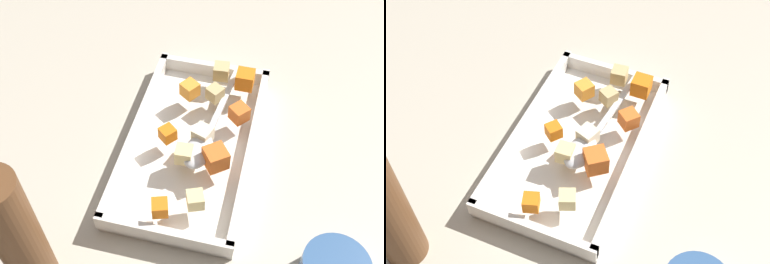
# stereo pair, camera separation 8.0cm
# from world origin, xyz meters

# --- Properties ---
(ground_plane) EXTENTS (4.00, 4.00, 0.00)m
(ground_plane) POSITION_xyz_m (0.00, 0.00, 0.00)
(ground_plane) COLOR #BCB29E
(baking_dish) EXTENTS (0.37, 0.21, 0.04)m
(baking_dish) POSITION_xyz_m (0.00, -0.02, 0.01)
(baking_dish) COLOR white
(baking_dish) RESTS_ON ground_plane
(carrot_chunk_center) EXTENTS (0.04, 0.04, 0.03)m
(carrot_chunk_center) POSITION_xyz_m (-0.05, 0.05, 0.06)
(carrot_chunk_center) COLOR orange
(carrot_chunk_center) RESTS_ON baking_dish
(carrot_chunk_rim_edge) EXTENTS (0.03, 0.03, 0.02)m
(carrot_chunk_rim_edge) POSITION_xyz_m (0.15, -0.03, 0.05)
(carrot_chunk_rim_edge) COLOR orange
(carrot_chunk_rim_edge) RESTS_ON baking_dish
(carrot_chunk_corner_se) EXTENTS (0.04, 0.04, 0.03)m
(carrot_chunk_corner_se) POSITION_xyz_m (-0.09, -0.04, 0.06)
(carrot_chunk_corner_se) COLOR orange
(carrot_chunk_corner_se) RESTS_ON baking_dish
(carrot_chunk_heap_top) EXTENTS (0.03, 0.03, 0.02)m
(carrot_chunk_heap_top) POSITION_xyz_m (0.02, -0.06, 0.05)
(carrot_chunk_heap_top) COLOR orange
(carrot_chunk_heap_top) RESTS_ON baking_dish
(carrot_chunk_corner_sw) EXTENTS (0.05, 0.05, 0.03)m
(carrot_chunk_corner_sw) POSITION_xyz_m (0.05, 0.03, 0.06)
(carrot_chunk_corner_sw) COLOR orange
(carrot_chunk_corner_sw) RESTS_ON baking_dish
(carrot_chunk_corner_nw) EXTENTS (0.03, 0.03, 0.03)m
(carrot_chunk_corner_nw) POSITION_xyz_m (-0.13, 0.05, 0.06)
(carrot_chunk_corner_nw) COLOR orange
(carrot_chunk_corner_nw) RESTS_ON baking_dish
(potato_chunk_near_right) EXTENTS (0.03, 0.03, 0.03)m
(potato_chunk_near_right) POSITION_xyz_m (-0.14, -0.00, 0.06)
(potato_chunk_near_right) COLOR tan
(potato_chunk_near_right) RESTS_ON baking_dish
(potato_chunk_far_right) EXTENTS (0.03, 0.03, 0.02)m
(potato_chunk_far_right) POSITION_xyz_m (0.13, 0.02, 0.05)
(potato_chunk_far_right) COLOR #E0CC89
(potato_chunk_far_right) RESTS_ON baking_dish
(potato_chunk_under_handle) EXTENTS (0.03, 0.03, 0.02)m
(potato_chunk_under_handle) POSITION_xyz_m (-0.09, 0.00, 0.05)
(potato_chunk_under_handle) COLOR tan
(potato_chunk_under_handle) RESTS_ON baking_dish
(potato_chunk_mid_left) EXTENTS (0.04, 0.04, 0.03)m
(potato_chunk_mid_left) POSITION_xyz_m (0.01, 0.00, 0.06)
(potato_chunk_mid_left) COLOR beige
(potato_chunk_mid_left) RESTS_ON baking_dish
(potato_chunk_heap_side) EXTENTS (0.03, 0.03, 0.03)m
(potato_chunk_heap_side) POSITION_xyz_m (0.05, -0.02, 0.06)
(potato_chunk_heap_side) COLOR #E0CC89
(potato_chunk_heap_side) RESTS_ON baking_dish
(serving_spoon) EXTENTS (0.24, 0.06, 0.02)m
(serving_spoon) POSITION_xyz_m (0.03, 0.00, 0.05)
(serving_spoon) COLOR silver
(serving_spoon) RESTS_ON baking_dish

